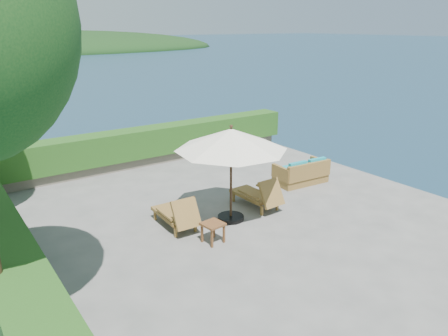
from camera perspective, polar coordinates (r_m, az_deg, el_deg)
ground at (r=11.89m, az=1.03°, el=-6.29°), size 12.00×12.00×0.00m
foundation at (r=12.62m, az=0.99°, el=-12.71°), size 12.00×12.00×3.00m
ocean at (r=13.42m, az=0.95°, el=-18.03°), size 600.00×600.00×0.00m
offshore_island at (r=152.22m, az=-23.73°, el=13.80°), size 126.00×57.60×12.60m
planter_wall_far at (r=16.40m, az=-10.52°, el=1.07°), size 12.00×0.60×0.36m
planter_wall_left at (r=9.99m, az=-26.67°, el=-12.37°), size 0.60×12.00×0.36m
hedge_far at (r=16.22m, az=-10.66°, el=3.33°), size 12.40×0.90×1.00m
hedge_left at (r=9.69m, az=-27.23°, el=-8.93°), size 0.90×12.40×1.00m
patio_umbrella at (r=10.95m, az=0.94°, el=3.64°), size 3.54×3.54×2.58m
lounge_left at (r=11.15m, az=-6.17°, el=-5.97°), size 0.76×1.62×0.92m
lounge_right at (r=12.31m, az=4.55°, el=-3.46°), size 0.79×1.67×0.95m
side_table at (r=10.37m, az=-1.46°, el=-7.65°), size 0.52×0.52×0.50m
wicker_loveseat at (r=14.38m, az=10.12°, el=-0.73°), size 1.80×1.00×0.85m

